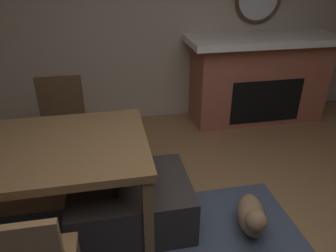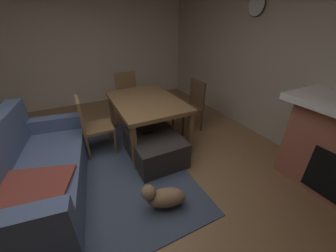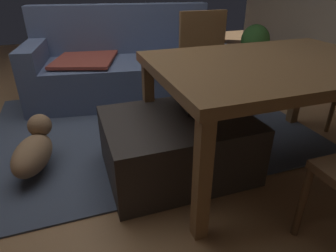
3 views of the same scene
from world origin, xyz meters
name	(u,v)px [view 2 (image 2 of 3)]	position (x,y,z in m)	size (l,w,h in m)	color
floor	(115,200)	(0.00, 0.00, 0.00)	(8.42, 8.42, 0.00)	olive
wall_back_fireplace_side	(301,59)	(0.00, -2.84, 1.40)	(7.41, 0.12, 2.80)	#B7A893
wall_right_window_side	(70,45)	(3.51, 0.00, 1.40)	(0.12, 6.08, 2.80)	beige
area_rug	(107,171)	(0.54, -0.02, 0.01)	(2.60, 2.00, 0.01)	#3D475B
couch	(34,173)	(0.51, 0.78, 0.32)	(2.04, 1.17, 0.93)	#4C5B7F
ottoman_coffee_table	(155,147)	(0.54, -0.76, 0.20)	(0.93, 0.71, 0.40)	#2D2826
tv_remote	(148,133)	(0.64, -0.69, 0.41)	(0.05, 0.16, 0.02)	black
dining_table	(146,104)	(1.12, -0.87, 0.66)	(1.46, 1.03, 0.74)	brown
dining_chair_east	(128,93)	(2.24, -0.88, 0.52)	(0.46, 0.46, 0.93)	brown
dining_chair_north	(90,123)	(1.12, 0.03, 0.52)	(0.44, 0.44, 0.93)	brown
dining_chair_south	(192,103)	(1.12, -1.78, 0.52)	(0.44, 0.44, 0.93)	#513823
potted_plant	(9,114)	(2.52, 1.30, 0.35)	(0.40, 0.40, 0.60)	beige
small_dog	(163,197)	(-0.36, -0.47, 0.18)	(0.33, 0.50, 0.30)	#8C6B4C
wall_clock	(257,5)	(0.89, -2.75, 2.10)	(0.34, 0.03, 0.34)	silver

